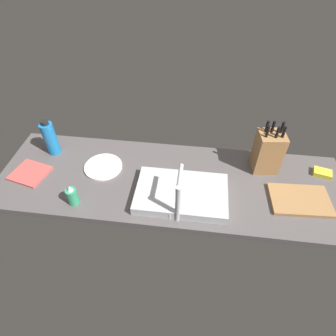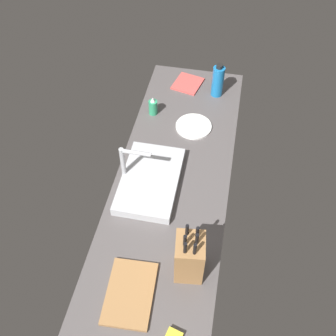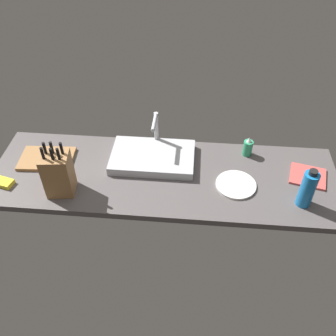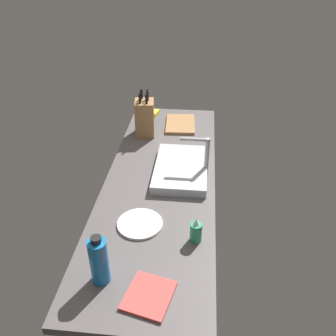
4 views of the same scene
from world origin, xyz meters
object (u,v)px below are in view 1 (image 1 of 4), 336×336
at_px(dish_towel, 30,173).
at_px(dish_sponge, 322,173).
at_px(soap_bottle, 72,196).
at_px(sink_basin, 181,194).
at_px(faucet, 178,197).
at_px(water_bottle, 50,138).
at_px(dinner_plate, 103,167).
at_px(knife_block, 268,151).
at_px(cutting_board, 300,200).

xyz_separation_m(dish_towel, dish_sponge, (-1.55, -0.19, 0.01)).
bearing_deg(soap_bottle, sink_basin, -169.07).
height_order(faucet, water_bottle, faucet).
distance_m(soap_bottle, water_bottle, 0.43).
relative_size(sink_basin, dinner_plate, 2.18).
distance_m(knife_block, dinner_plate, 0.88).
height_order(sink_basin, dinner_plate, sink_basin).
height_order(faucet, dinner_plate, faucet).
bearing_deg(dinner_plate, cutting_board, 173.98).
xyz_separation_m(soap_bottle, dish_towel, (0.30, -0.16, -0.04)).
bearing_deg(water_bottle, faucet, 154.38).
xyz_separation_m(water_bottle, dinner_plate, (-0.32, 0.09, -0.09)).
bearing_deg(soap_bottle, knife_block, -158.86).
relative_size(cutting_board, dinner_plate, 1.39).
bearing_deg(dish_towel, dish_sponge, -172.95).
height_order(soap_bottle, dinner_plate, soap_bottle).
bearing_deg(dish_sponge, cutting_board, 52.72).
height_order(sink_basin, water_bottle, water_bottle).
relative_size(faucet, dinner_plate, 1.08).
xyz_separation_m(knife_block, soap_bottle, (0.94, 0.36, -0.07)).
xyz_separation_m(faucet, knife_block, (-0.43, -0.38, -0.02)).
bearing_deg(water_bottle, dinner_plate, 163.54).
bearing_deg(dinner_plate, water_bottle, -16.46).
distance_m(sink_basin, faucet, 0.16).
bearing_deg(water_bottle, soap_bottle, 125.32).
xyz_separation_m(dinner_plate, dish_sponge, (-1.17, -0.10, 0.01)).
relative_size(soap_bottle, dish_sponge, 1.29).
distance_m(faucet, dinner_plate, 0.53).
height_order(faucet, soap_bottle, faucet).
distance_m(faucet, cutting_board, 0.62).
xyz_separation_m(faucet, soap_bottle, (0.50, -0.01, -0.09)).
distance_m(knife_block, cutting_board, 0.29).
distance_m(faucet, dish_towel, 0.84).
relative_size(faucet, dish_sponge, 2.45).
bearing_deg(soap_bottle, cutting_board, -172.44).
bearing_deg(cutting_board, dish_sponge, -127.28).
bearing_deg(dinner_plate, dish_sponge, -175.34).
bearing_deg(faucet, dish_towel, -11.89).
relative_size(faucet, cutting_board, 0.77).
distance_m(sink_basin, knife_block, 0.51).
xyz_separation_m(sink_basin, dish_sponge, (-0.73, -0.25, -0.01)).
bearing_deg(dinner_plate, sink_basin, 160.94).
bearing_deg(sink_basin, water_bottle, -17.99).
height_order(knife_block, soap_bottle, knife_block).
xyz_separation_m(faucet, water_bottle, (0.75, -0.36, -0.03)).
bearing_deg(water_bottle, sink_basin, 162.01).
distance_m(knife_block, soap_bottle, 1.01).
distance_m(dinner_plate, dish_sponge, 1.18).
bearing_deg(cutting_board, sink_basin, 4.51).
bearing_deg(soap_bottle, dinner_plate, -105.72).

